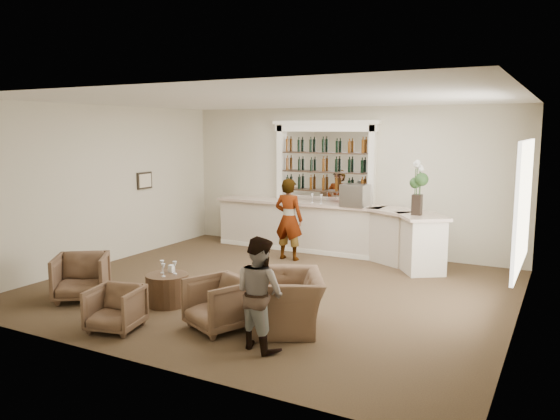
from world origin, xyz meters
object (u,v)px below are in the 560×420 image
at_px(sommelier, 289,219).
at_px(armchair_right, 219,304).
at_px(bar_counter, 330,229).
at_px(guest, 260,293).
at_px(armchair_left, 81,277).
at_px(armchair_center, 115,309).
at_px(flower_vase, 418,184).
at_px(cocktail_table, 167,289).
at_px(armchair_far, 285,301).
at_px(espresso_machine, 355,195).

distance_m(sommelier, armchair_right, 4.33).
relative_size(bar_counter, armchair_right, 7.05).
bearing_deg(sommelier, guest, 113.06).
relative_size(bar_counter, armchair_left, 6.81).
bearing_deg(guest, armchair_center, 29.11).
bearing_deg(flower_vase, sommelier, -173.83).
xyz_separation_m(armchair_center, armchair_right, (1.25, 0.73, 0.06)).
bearing_deg(cocktail_table, armchair_center, -85.41).
bearing_deg(bar_counter, armchair_right, -84.70).
bearing_deg(sommelier, armchair_far, 116.66).
bearing_deg(espresso_machine, sommelier, -141.68).
bearing_deg(espresso_machine, armchair_left, -117.49).
distance_m(armchair_left, armchair_far, 3.60).
bearing_deg(sommelier, flower_vase, -173.68).
bearing_deg(sommelier, cocktail_table, 85.39).
xyz_separation_m(armchair_center, espresso_machine, (1.39, 5.74, 1.07)).
relative_size(armchair_center, armchair_far, 0.57).
height_order(armchair_left, armchair_right, armchair_left).
bearing_deg(cocktail_table, armchair_far, -0.88).
distance_m(cocktail_table, flower_vase, 5.17).
xyz_separation_m(armchair_left, armchair_right, (2.78, -0.04, -0.01)).
bearing_deg(espresso_machine, cocktail_table, -105.40).
height_order(espresso_machine, flower_vase, flower_vase).
bearing_deg(cocktail_table, espresso_machine, 71.72).
distance_m(bar_counter, sommelier, 1.12).
relative_size(armchair_right, espresso_machine, 1.49).
distance_m(armchair_far, flower_vase, 4.29).
relative_size(bar_counter, espresso_machine, 10.53).
height_order(armchair_left, armchair_far, armchair_far).
distance_m(sommelier, armchair_far, 4.16).
bearing_deg(armchair_right, bar_counter, 119.23).
relative_size(cocktail_table, armchair_right, 0.84).
xyz_separation_m(cocktail_table, flower_vase, (2.98, 3.96, 1.49)).
bearing_deg(armchair_center, sommelier, 74.12).
height_order(bar_counter, flower_vase, flower_vase).
height_order(bar_counter, guest, guest).
height_order(armchair_far, espresso_machine, espresso_machine).
relative_size(armchair_left, armchair_far, 0.70).
bearing_deg(armchair_far, armchair_left, -113.32).
relative_size(cocktail_table, sommelier, 0.38).
distance_m(cocktail_table, guest, 2.40).
bearing_deg(armchair_left, bar_counter, 29.06).
height_order(sommelier, flower_vase, flower_vase).
relative_size(armchair_center, armchair_right, 0.85).
distance_m(cocktail_table, sommelier, 3.73).
height_order(armchair_far, flower_vase, flower_vase).
height_order(bar_counter, armchair_right, bar_counter).
height_order(bar_counter, armchair_center, bar_counter).
distance_m(guest, armchair_center, 2.18).
distance_m(sommelier, guest, 4.87).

